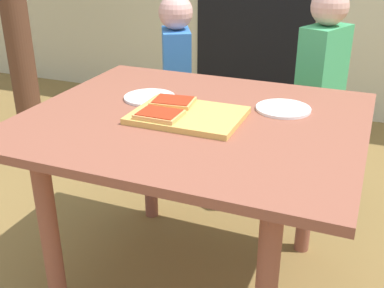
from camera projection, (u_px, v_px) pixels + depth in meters
name	position (u px, v px, depth m)	size (l,w,h in m)	color
ground_plane	(193.00, 279.00, 1.91)	(16.00, 16.00, 0.00)	olive
dining_table	(193.00, 143.00, 1.66)	(1.14, 0.98, 0.71)	brown
cutting_board	(188.00, 115.00, 1.60)	(0.37, 0.27, 0.02)	gold
pizza_slice_near_left	(159.00, 114.00, 1.56)	(0.15, 0.11, 0.02)	#E6A35A
pizza_slice_far_left	(173.00, 102.00, 1.67)	(0.16, 0.13, 0.02)	#E6A35A
plate_white_left	(150.00, 97.00, 1.78)	(0.19, 0.19, 0.01)	white
plate_white_right	(283.00, 109.00, 1.67)	(0.19, 0.19, 0.01)	white
child_left	(177.00, 75.00, 2.53)	(0.23, 0.28, 1.00)	#384866
child_right	(320.00, 88.00, 2.22)	(0.22, 0.28, 1.07)	navy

